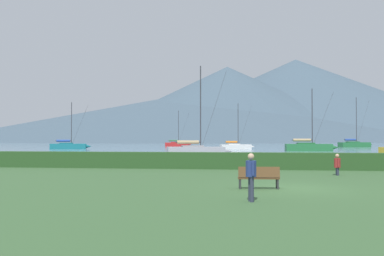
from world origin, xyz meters
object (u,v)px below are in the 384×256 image
at_px(sailboat_slip_6, 69,146).
at_px(person_seated_viewer, 337,164).
at_px(sailboat_slip_2, 197,150).
at_px(sailboat_slip_0, 355,144).
at_px(sailboat_slip_4, 236,146).
at_px(sailboat_slip_7, 177,144).
at_px(sailboat_slip_8, 309,147).
at_px(park_bench_under_tree, 259,176).
at_px(person_standing_walker, 251,173).

xyz_separation_m(sailboat_slip_6, person_seated_viewer, (38.68, -51.04, 0.06)).
distance_m(sailboat_slip_2, sailboat_slip_6, 38.16).
bearing_deg(person_seated_viewer, sailboat_slip_0, 71.99).
xyz_separation_m(sailboat_slip_0, sailboat_slip_4, (-26.68, -21.57, -0.14)).
bearing_deg(sailboat_slip_7, person_seated_viewer, -86.83).
distance_m(sailboat_slip_0, sailboat_slip_2, 59.49).
distance_m(sailboat_slip_4, sailboat_slip_8, 14.93).
bearing_deg(person_seated_viewer, sailboat_slip_7, 102.26).
height_order(sailboat_slip_2, person_seated_viewer, sailboat_slip_2).
xyz_separation_m(sailboat_slip_2, park_bench_under_tree, (6.40, -31.74, -0.13)).
bearing_deg(sailboat_slip_8, person_seated_viewer, -98.32).
bearing_deg(sailboat_slip_2, person_seated_viewer, -80.69).
distance_m(sailboat_slip_0, park_bench_under_tree, 86.20).
bearing_deg(sailboat_slip_8, sailboat_slip_4, 141.95).
height_order(sailboat_slip_4, sailboat_slip_6, sailboat_slip_6).
bearing_deg(park_bench_under_tree, person_standing_walker, -100.38).
bearing_deg(person_standing_walker, sailboat_slip_4, 74.85).
distance_m(sailboat_slip_0, person_seated_viewer, 78.13).
distance_m(park_bench_under_tree, person_seated_viewer, 8.49).
height_order(sailboat_slip_2, person_standing_walker, sailboat_slip_2).
distance_m(sailboat_slip_6, sailboat_slip_8, 44.02).
bearing_deg(sailboat_slip_6, person_seated_viewer, -71.60).
bearing_deg(sailboat_slip_4, park_bench_under_tree, -104.47).
bearing_deg(sailboat_slip_0, sailboat_slip_8, -133.09).
xyz_separation_m(sailboat_slip_0, park_bench_under_tree, (-24.26, -82.72, -0.15)).
distance_m(park_bench_under_tree, person_standing_walker, 3.67).
height_order(sailboat_slip_8, park_bench_under_tree, sailboat_slip_8).
distance_m(sailboat_slip_0, person_standing_walker, 89.79).
relative_size(sailboat_slip_8, park_bench_under_tree, 5.74).
distance_m(sailboat_slip_6, sailboat_slip_7, 33.63).
xyz_separation_m(sailboat_slip_6, sailboat_slip_8, (43.65, -5.74, 0.08)).
height_order(sailboat_slip_0, sailboat_slip_8, sailboat_slip_0).
bearing_deg(park_bench_under_tree, sailboat_slip_4, 87.63).
distance_m(sailboat_slip_4, park_bench_under_tree, 61.19).
bearing_deg(sailboat_slip_0, person_standing_walker, -123.31).
bearing_deg(person_seated_viewer, sailboat_slip_4, 93.99).
relative_size(sailboat_slip_0, sailboat_slip_6, 1.29).
relative_size(sailboat_slip_2, sailboat_slip_7, 1.19).
relative_size(sailboat_slip_4, person_standing_walker, 5.22).
bearing_deg(sailboat_slip_4, person_seated_viewer, -99.24).
bearing_deg(park_bench_under_tree, sailboat_slip_7, 97.01).
xyz_separation_m(sailboat_slip_6, sailboat_slip_7, (15.89, 29.64, -0.06)).
xyz_separation_m(sailboat_slip_0, sailboat_slip_2, (-30.66, -50.97, -0.03)).
height_order(sailboat_slip_6, person_seated_viewer, sailboat_slip_6).
distance_m(sailboat_slip_8, person_seated_viewer, 45.57).
bearing_deg(sailboat_slip_6, park_bench_under_tree, -78.44).
distance_m(sailboat_slip_2, person_standing_walker, 35.88).
height_order(sailboat_slip_7, person_seated_viewer, sailboat_slip_7).
xyz_separation_m(sailboat_slip_4, person_standing_walker, (2.05, -64.77, 0.42)).
bearing_deg(person_standing_walker, person_seated_viewer, 47.72).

